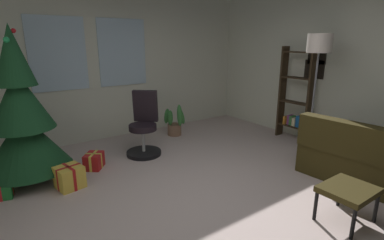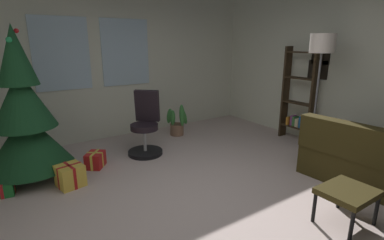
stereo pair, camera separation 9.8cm
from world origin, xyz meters
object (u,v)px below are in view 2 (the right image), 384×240
(footstool, at_px, (347,194))
(gift_box_red, at_px, (95,160))
(gift_box_green, at_px, (3,189))
(office_chair, at_px, (146,130))
(holiday_tree, at_px, (25,119))
(floor_lamp, at_px, (322,52))
(potted_plant, at_px, (177,123))
(bookshelf, at_px, (299,100))
(gift_box_gold, at_px, (70,176))

(footstool, height_order, gift_box_red, footstool)
(gift_box_green, bearing_deg, gift_box_red, 9.71)
(office_chair, bearing_deg, footstool, -73.96)
(footstool, xyz_separation_m, holiday_tree, (-2.49, 2.93, 0.49))
(holiday_tree, relative_size, floor_lamp, 1.30)
(floor_lamp, height_order, potted_plant, floor_lamp)
(gift_box_green, bearing_deg, bookshelf, -8.13)
(gift_box_gold, relative_size, bookshelf, 0.21)
(gift_box_gold, bearing_deg, gift_box_red, 43.08)
(potted_plant, bearing_deg, footstool, -91.38)
(footstool, bearing_deg, floor_lamp, 44.07)
(floor_lamp, bearing_deg, bookshelf, 55.45)
(holiday_tree, xyz_separation_m, bookshelf, (4.27, -1.00, -0.06))
(holiday_tree, height_order, gift_box_green, holiday_tree)
(gift_box_green, bearing_deg, gift_box_gold, -15.83)
(office_chair, height_order, potted_plant, office_chair)
(holiday_tree, height_order, gift_box_gold, holiday_tree)
(footstool, bearing_deg, gift_box_gold, 131.66)
(gift_box_gold, distance_m, bookshelf, 3.98)
(holiday_tree, xyz_separation_m, potted_plant, (2.57, 0.47, -0.58))
(footstool, xyz_separation_m, potted_plant, (0.08, 3.40, -0.09))
(gift_box_green, xyz_separation_m, floor_lamp, (4.21, -1.27, 1.55))
(gift_box_red, relative_size, floor_lamp, 0.19)
(footstool, relative_size, gift_box_red, 1.45)
(office_chair, relative_size, bookshelf, 0.60)
(footstool, xyz_separation_m, bookshelf, (1.78, 1.93, 0.43))
(gift_box_red, bearing_deg, holiday_tree, 170.15)
(gift_box_red, relative_size, gift_box_gold, 1.03)
(office_chair, bearing_deg, potted_plant, 29.53)
(footstool, bearing_deg, gift_box_red, 121.24)
(holiday_tree, distance_m, gift_box_red, 1.08)
(footstool, relative_size, bookshelf, 0.31)
(gift_box_red, distance_m, gift_box_green, 1.17)
(gift_box_gold, xyz_separation_m, bookshelf, (3.91, -0.46, 0.63))
(floor_lamp, bearing_deg, holiday_tree, 157.46)
(potted_plant, bearing_deg, bookshelf, -40.78)
(gift_box_red, distance_m, bookshelf, 3.64)
(gift_box_gold, xyz_separation_m, office_chair, (1.29, 0.50, 0.26))
(gift_box_green, xyz_separation_m, gift_box_gold, (0.72, -0.21, 0.06))
(footstool, relative_size, holiday_tree, 0.21)
(gift_box_green, height_order, gift_box_gold, gift_box_gold)
(gift_box_gold, relative_size, floor_lamp, 0.18)
(gift_box_gold, bearing_deg, floor_lamp, -16.89)
(gift_box_red, height_order, potted_plant, potted_plant)
(office_chair, height_order, floor_lamp, floor_lamp)
(gift_box_red, distance_m, gift_box_gold, 0.59)
(potted_plant, bearing_deg, gift_box_green, -164.58)
(gift_box_green, distance_m, bookshelf, 4.73)
(bookshelf, bearing_deg, floor_lamp, -124.55)
(gift_box_gold, bearing_deg, holiday_tree, 124.26)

